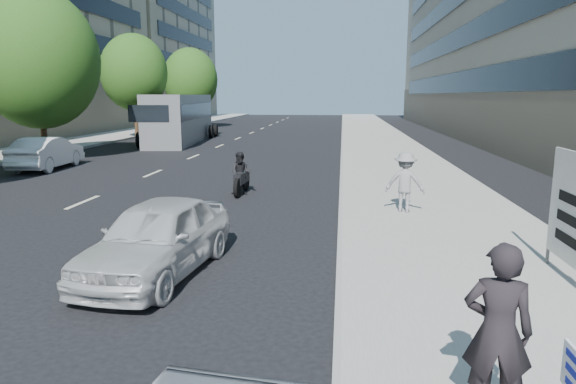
# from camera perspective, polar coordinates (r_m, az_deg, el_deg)

# --- Properties ---
(ground) EXTENTS (160.00, 160.00, 0.00)m
(ground) POSITION_cam_1_polar(r_m,az_deg,el_deg) (7.68, -5.69, -14.52)
(ground) COLOR black
(ground) RESTS_ON ground
(near_sidewalk) EXTENTS (5.00, 120.00, 0.15)m
(near_sidewalk) POSITION_cam_1_polar(r_m,az_deg,el_deg) (27.11, 11.40, 3.74)
(near_sidewalk) COLOR gray
(near_sidewalk) RESTS_ON ground
(far_sidewalk) EXTENTS (4.50, 120.00, 0.15)m
(far_sidewalk) POSITION_cam_1_polar(r_m,az_deg,el_deg) (32.56, -28.08, 3.83)
(far_sidewalk) COLOR gray
(far_sidewalk) RESTS_ON ground
(far_bldg_north) EXTENTS (22.00, 28.00, 28.00)m
(far_bldg_north) POSITION_cam_1_polar(r_m,az_deg,el_deg) (76.41, -19.35, 18.21)
(far_bldg_north) COLOR tan
(far_bldg_north) RESTS_ON ground
(tree_far_c) EXTENTS (6.00, 6.00, 8.47)m
(tree_far_c) POSITION_cam_1_polar(r_m,az_deg,el_deg) (29.12, -26.08, 13.11)
(tree_far_c) COLOR #382616
(tree_far_c) RESTS_ON ground
(tree_far_d) EXTENTS (4.80, 4.80, 7.65)m
(tree_far_d) POSITION_cam_1_polar(r_m,az_deg,el_deg) (39.83, -16.75, 12.60)
(tree_far_d) COLOR #382616
(tree_far_d) RESTS_ON ground
(tree_far_e) EXTENTS (5.40, 5.40, 7.89)m
(tree_far_e) POSITION_cam_1_polar(r_m,az_deg,el_deg) (53.03, -10.82, 12.16)
(tree_far_e) COLOR #382616
(tree_far_e) RESTS_ON ground
(jogger) EXTENTS (1.16, 0.83, 1.63)m
(jogger) POSITION_cam_1_polar(r_m,az_deg,el_deg) (14.16, 12.89, 1.08)
(jogger) COLOR gray
(jogger) RESTS_ON near_sidewalk
(pedestrian_woman) EXTENTS (0.72, 0.54, 1.78)m
(pedestrian_woman) POSITION_cam_1_polar(r_m,az_deg,el_deg) (5.46, 22.28, -14.20)
(pedestrian_woman) COLOR black
(pedestrian_woman) RESTS_ON near_sidewalk
(white_sedan_near) EXTENTS (2.12, 4.27, 1.40)m
(white_sedan_near) POSITION_cam_1_polar(r_m,az_deg,el_deg) (9.76, -14.31, -4.90)
(white_sedan_near) COLOR silver
(white_sedan_near) RESTS_ON ground
(white_sedan_mid) EXTENTS (1.88, 4.52, 1.45)m
(white_sedan_mid) POSITION_cam_1_polar(r_m,az_deg,el_deg) (25.44, -25.21, 3.96)
(white_sedan_mid) COLOR white
(white_sedan_mid) RESTS_ON ground
(motorcycle) EXTENTS (0.73, 2.05, 1.42)m
(motorcycle) POSITION_cam_1_polar(r_m,az_deg,el_deg) (17.17, -5.23, 1.85)
(motorcycle) COLOR black
(motorcycle) RESTS_ON ground
(bus) EXTENTS (3.79, 12.27, 3.30)m
(bus) POSITION_cam_1_polar(r_m,az_deg,el_deg) (37.24, -11.84, 7.98)
(bus) COLOR slate
(bus) RESTS_ON ground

